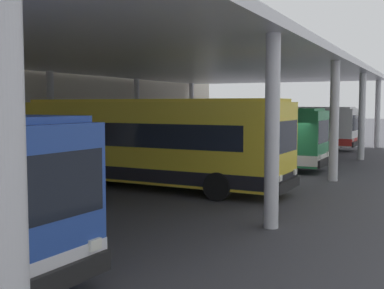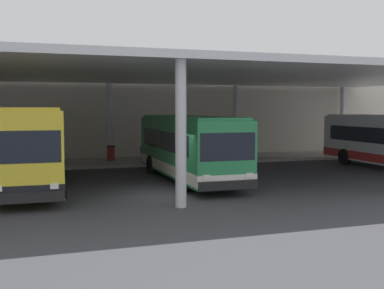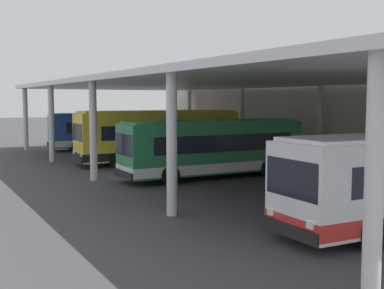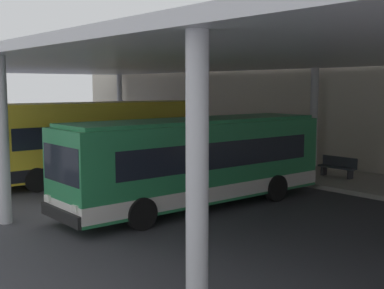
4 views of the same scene
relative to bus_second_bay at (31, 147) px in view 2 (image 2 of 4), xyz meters
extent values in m
plane|color=#3D3D42|center=(5.07, -3.75, -1.84)|extent=(200.00, 200.00, 0.00)
cube|color=#A39E93|center=(5.07, 8.00, -1.75)|extent=(42.00, 4.50, 0.18)
cube|color=beige|center=(5.07, 11.25, 1.76)|extent=(48.00, 1.60, 7.20)
cube|color=silver|center=(5.07, 1.75, 3.56)|extent=(40.00, 17.00, 0.30)
cylinder|color=silver|center=(5.07, -6.25, 0.78)|extent=(0.40, 0.40, 5.25)
cylinder|color=silver|center=(5.07, 9.75, 0.78)|extent=(0.40, 0.40, 5.25)
cylinder|color=silver|center=(14.32, 9.75, 0.78)|extent=(0.40, 0.40, 5.25)
cylinder|color=silver|center=(23.57, 9.75, 0.78)|extent=(0.40, 0.40, 5.25)
cube|color=yellow|center=(0.00, 0.00, 0.06)|extent=(2.81, 11.26, 3.10)
cube|color=black|center=(0.00, 0.00, -1.14)|extent=(2.83, 11.29, 0.50)
cube|color=black|center=(0.00, 0.15, 0.36)|extent=(2.79, 9.25, 0.90)
cube|color=black|center=(-0.15, -5.55, 0.41)|extent=(2.30, 0.18, 1.10)
cube|color=black|center=(-0.16, -5.64, -1.29)|extent=(2.45, 0.23, 0.36)
cube|color=yellow|center=(0.00, 0.00, 1.67)|extent=(2.59, 10.81, 0.12)
cube|color=yellow|center=(-0.15, -5.52, 1.43)|extent=(1.75, 0.17, 0.28)
cube|color=white|center=(0.74, -5.65, -0.94)|extent=(0.28, 0.09, 0.20)
cylinder|color=black|center=(1.13, -3.50, -1.34)|extent=(0.31, 1.01, 1.00)
cylinder|color=black|center=(-1.14, 3.11, -1.34)|extent=(0.31, 1.01, 1.00)
cylinder|color=black|center=(1.31, 3.04, -1.34)|extent=(0.31, 1.01, 1.00)
cube|color=#28844C|center=(7.34, -0.18, -0.14)|extent=(2.65, 10.44, 2.70)
cube|color=white|center=(7.34, -0.18, -1.14)|extent=(2.67, 10.46, 0.50)
cube|color=black|center=(7.35, -0.03, 0.16)|extent=(2.66, 8.56, 0.90)
cube|color=black|center=(7.27, -5.33, 0.21)|extent=(2.30, 0.15, 1.10)
cube|color=black|center=(7.27, -5.42, -1.29)|extent=(2.45, 0.20, 0.36)
cube|color=#2A8B50|center=(7.34, -0.18, 1.27)|extent=(2.45, 10.02, 0.12)
cube|color=yellow|center=(7.27, -5.30, 1.03)|extent=(1.75, 0.15, 0.28)
cube|color=white|center=(6.37, -5.40, -0.94)|extent=(0.28, 0.08, 0.20)
cube|color=white|center=(8.17, -5.42, -0.94)|extent=(0.28, 0.08, 0.20)
cylinder|color=black|center=(6.07, -3.38, -1.34)|extent=(0.29, 1.00, 1.00)
cylinder|color=black|center=(8.52, -3.42, -1.34)|extent=(0.29, 1.00, 1.00)
cylinder|color=black|center=(6.16, 2.70, -1.34)|extent=(0.29, 1.00, 1.00)
cylinder|color=black|center=(8.61, 2.66, -1.34)|extent=(0.29, 1.00, 1.00)
cylinder|color=black|center=(18.80, 2.94, -1.34)|extent=(0.32, 1.01, 1.00)
cylinder|color=black|center=(21.25, 2.85, -1.34)|extent=(0.32, 1.01, 1.00)
cube|color=#383D47|center=(7.70, 8.00, -1.21)|extent=(1.80, 0.44, 0.08)
cube|color=#383D47|center=(7.70, 8.20, -0.96)|extent=(1.80, 0.06, 0.44)
cube|color=#2D2D33|center=(7.00, 8.00, -1.44)|extent=(0.10, 0.36, 0.45)
cube|color=#2D2D33|center=(8.40, 8.00, -1.44)|extent=(0.10, 0.36, 0.45)
cylinder|color=maroon|center=(4.86, 8.21, -1.21)|extent=(0.48, 0.48, 0.90)
cylinder|color=black|center=(4.86, 8.21, -0.72)|extent=(0.52, 0.52, 0.08)
camera|label=1|loc=(-17.10, -10.15, 1.53)|focal=46.38mm
camera|label=2|loc=(0.06, -22.32, 1.68)|focal=44.45mm
camera|label=3|loc=(30.57, -14.44, 2.45)|focal=46.43mm
camera|label=4|loc=(20.82, -11.90, 2.45)|focal=47.39mm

